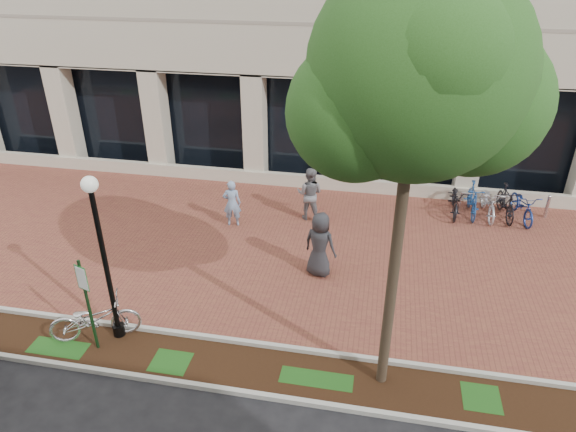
% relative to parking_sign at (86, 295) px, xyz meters
% --- Properties ---
extents(ground, '(120.00, 120.00, 0.00)m').
position_rel_parking_sign_xyz_m(ground, '(3.31, 5.28, -1.56)').
color(ground, black).
rests_on(ground, ground).
extents(brick_plaza, '(40.00, 9.00, 0.01)m').
position_rel_parking_sign_xyz_m(brick_plaza, '(3.31, 5.28, -1.56)').
color(brick_plaza, brown).
rests_on(brick_plaza, ground).
extents(planting_strip, '(40.00, 1.50, 0.01)m').
position_rel_parking_sign_xyz_m(planting_strip, '(3.31, 0.03, -1.56)').
color(planting_strip, black).
rests_on(planting_strip, ground).
extents(curb_plaza_side, '(40.00, 0.12, 0.12)m').
position_rel_parking_sign_xyz_m(curb_plaza_side, '(3.31, 0.78, -1.50)').
color(curb_plaza_side, '#B3B3A9').
rests_on(curb_plaza_side, ground).
extents(curb_street_side, '(40.00, 0.12, 0.12)m').
position_rel_parking_sign_xyz_m(curb_street_side, '(3.31, -0.72, -1.50)').
color(curb_street_side, '#B3B3A9').
rests_on(curb_street_side, ground).
extents(parking_sign, '(0.34, 0.07, 2.46)m').
position_rel_parking_sign_xyz_m(parking_sign, '(0.00, 0.00, 0.00)').
color(parking_sign, '#153C1B').
rests_on(parking_sign, ground).
extents(lamppost, '(0.36, 0.36, 4.21)m').
position_rel_parking_sign_xyz_m(lamppost, '(0.28, 0.53, 0.82)').
color(lamppost, black).
rests_on(lamppost, ground).
extents(street_tree, '(4.29, 3.58, 8.45)m').
position_rel_parking_sign_xyz_m(street_tree, '(6.64, 0.31, 4.87)').
color(street_tree, '#4A3D2A').
rests_on(street_tree, ground).
extents(locked_bicycle, '(2.23, 1.54, 1.11)m').
position_rel_parking_sign_xyz_m(locked_bicycle, '(-0.18, 0.37, -1.01)').
color(locked_bicycle, silver).
rests_on(locked_bicycle, ground).
extents(pedestrian_left, '(0.66, 0.51, 1.62)m').
position_rel_parking_sign_xyz_m(pedestrian_left, '(1.45, 6.35, -0.75)').
color(pedestrian_left, '#839EC3').
rests_on(pedestrian_left, ground).
extents(pedestrian_mid, '(0.98, 0.80, 1.86)m').
position_rel_parking_sign_xyz_m(pedestrian_mid, '(3.90, 7.29, -0.63)').
color(pedestrian_mid, slate).
rests_on(pedestrian_mid, ground).
extents(pedestrian_right, '(1.10, 0.90, 1.94)m').
position_rel_parking_sign_xyz_m(pedestrian_right, '(4.70, 4.04, -0.59)').
color(pedestrian_right, '#292A2E').
rests_on(pedestrian_right, ground).
extents(bollard, '(0.12, 0.12, 0.86)m').
position_rel_parking_sign_xyz_m(bollard, '(11.91, 8.88, -1.13)').
color(bollard, '#BBBCC0').
rests_on(bollard, ground).
extents(bike_rack_cluster, '(3.09, 2.05, 1.15)m').
position_rel_parking_sign_xyz_m(bike_rack_cluster, '(9.94, 8.63, -1.02)').
color(bike_rack_cluster, black).
rests_on(bike_rack_cluster, ground).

